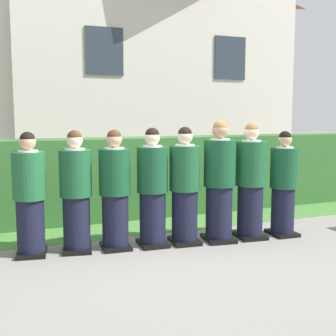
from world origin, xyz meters
name	(u,v)px	position (x,y,z in m)	size (l,w,h in m)	color
ground_plane	(168,244)	(0.00, 0.00, 0.00)	(60.00, 60.00, 0.00)	gray
student_front_row_0	(30,197)	(-1.78, 0.22, 0.74)	(0.43, 0.50, 1.56)	black
student_front_row_1	(76,194)	(-1.21, 0.16, 0.75)	(0.44, 0.51, 1.57)	black
student_front_row_2	(115,193)	(-0.72, 0.09, 0.75)	(0.41, 0.47, 1.57)	black
student_front_row_3	(152,190)	(-0.21, 0.02, 0.76)	(0.41, 0.51, 1.59)	black
student_front_row_4	(185,188)	(0.23, -0.04, 0.76)	(0.42, 0.49, 1.60)	black
student_front_row_5	(219,184)	(0.73, -0.11, 0.80)	(0.45, 0.53, 1.69)	black
student_front_row_6	(251,184)	(1.22, -0.14, 0.79)	(0.43, 0.51, 1.65)	black
student_front_row_7	(283,186)	(1.74, -0.20, 0.73)	(0.40, 0.49, 1.53)	black
hedge	(129,177)	(0.00, 1.77, 0.69)	(10.86, 0.70, 1.37)	#33662D
school_building_annex	(146,42)	(2.06, 6.73, 3.83)	(7.91, 3.95, 7.45)	beige
lawn_strip	(145,227)	(0.00, 0.97, 0.00)	(10.86, 0.90, 0.01)	#477A38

